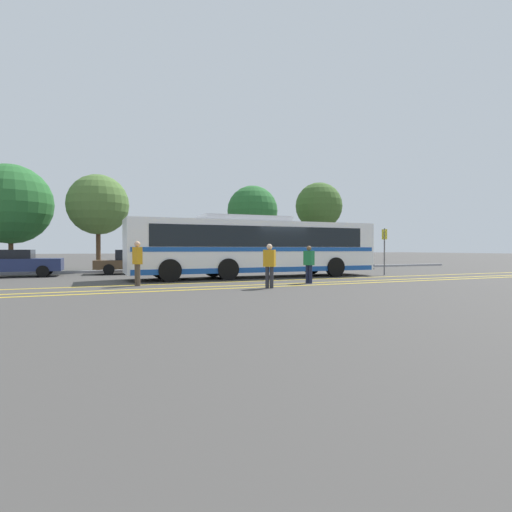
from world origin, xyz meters
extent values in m
plane|color=#423F3D|center=(0.00, 0.00, 0.00)|extent=(220.00, 220.00, 0.00)
cube|color=gold|center=(-0.94, -1.79, 0.00)|extent=(32.64, 0.20, 0.01)
cube|color=gold|center=(-0.94, -3.51, 0.00)|extent=(32.64, 0.20, 0.01)
cube|color=gold|center=(-0.94, -4.42, 0.00)|extent=(32.64, 0.20, 0.01)
cube|color=#99999E|center=(-0.94, 7.56, 0.07)|extent=(40.64, 0.36, 0.15)
cube|color=white|center=(-0.94, 0.41, 1.56)|extent=(12.64, 2.50, 2.48)
cube|color=black|center=(-0.94, 0.41, 2.03)|extent=(10.87, 2.54, 0.98)
cube|color=#194CA5|center=(-0.94, 0.41, 1.42)|extent=(12.39, 2.54, 0.20)
cube|color=#194CA5|center=(-0.94, 0.41, 0.44)|extent=(12.39, 2.53, 0.24)
cube|color=black|center=(5.39, 0.41, 1.62)|extent=(0.04, 2.19, 1.80)
cube|color=black|center=(5.39, 0.41, 2.65)|extent=(0.04, 1.75, 0.24)
cube|color=silver|center=(-1.58, 0.41, 2.93)|extent=(4.42, 2.00, 0.26)
cube|color=black|center=(5.67, 0.41, 0.55)|extent=(0.04, 1.87, 0.04)
cube|color=black|center=(5.67, 0.41, 0.35)|extent=(0.04, 1.87, 0.04)
cylinder|color=black|center=(2.97, 1.60, 0.50)|extent=(1.00, 0.28, 1.00)
cylinder|color=black|center=(2.97, -0.79, 0.50)|extent=(1.00, 0.28, 1.00)
cylinder|color=black|center=(-2.84, 1.61, 0.50)|extent=(1.00, 0.28, 1.00)
cylinder|color=black|center=(-2.84, -0.79, 0.50)|extent=(1.00, 0.28, 1.00)
cylinder|color=black|center=(-5.49, 1.61, 0.50)|extent=(1.00, 0.28, 1.00)
cylinder|color=black|center=(-5.49, -0.78, 0.50)|extent=(1.00, 0.28, 1.00)
cube|color=navy|center=(-12.22, 5.42, 0.62)|extent=(4.42, 1.90, 0.64)
cube|color=black|center=(-12.33, 5.43, 1.17)|extent=(1.88, 1.61, 0.46)
cylinder|color=black|center=(-10.84, 6.22, 0.30)|extent=(0.61, 0.22, 0.60)
cylinder|color=black|center=(-10.89, 4.54, 0.30)|extent=(0.61, 0.22, 0.60)
cube|color=#4C3823|center=(-6.33, 5.87, 0.55)|extent=(4.48, 2.03, 0.50)
cube|color=black|center=(-6.44, 5.87, 1.09)|extent=(1.93, 1.66, 0.58)
cylinder|color=black|center=(-4.92, 6.62, 0.30)|extent=(0.61, 0.24, 0.60)
cylinder|color=black|center=(-5.03, 4.95, 0.30)|extent=(0.61, 0.24, 0.60)
cylinder|color=black|center=(-7.63, 6.79, 0.30)|extent=(0.61, 0.24, 0.60)
cylinder|color=black|center=(-7.73, 5.11, 0.30)|extent=(0.61, 0.24, 0.60)
cylinder|color=brown|center=(-6.95, -2.17, 0.42)|extent=(0.14, 0.14, 0.84)
cylinder|color=brown|center=(-7.01, -2.02, 0.42)|extent=(0.14, 0.14, 0.84)
cube|color=orange|center=(-6.98, -2.09, 1.18)|extent=(0.36, 0.47, 0.67)
sphere|color=tan|center=(-6.98, -2.09, 1.63)|extent=(0.23, 0.23, 0.23)
cylinder|color=#191E38|center=(-0.21, -3.74, 0.38)|extent=(0.14, 0.14, 0.76)
cylinder|color=#191E38|center=(-0.28, -3.58, 0.38)|extent=(0.14, 0.14, 0.76)
cube|color=#1E723F|center=(-0.25, -3.66, 1.06)|extent=(0.37, 0.47, 0.60)
sphere|color=brown|center=(-0.25, -3.66, 1.47)|extent=(0.21, 0.21, 0.21)
cylinder|color=#2D2D33|center=(-2.68, -4.82, 0.39)|extent=(0.14, 0.14, 0.79)
cylinder|color=#2D2D33|center=(-2.56, -4.94, 0.39)|extent=(0.14, 0.14, 0.79)
cube|color=orange|center=(-2.62, -4.88, 1.10)|extent=(0.45, 0.45, 0.62)
sphere|color=beige|center=(-2.62, -4.88, 1.51)|extent=(0.21, 0.21, 0.21)
cylinder|color=#59595E|center=(6.19, -0.74, 1.28)|extent=(0.07, 0.07, 2.56)
cube|color=yellow|center=(6.19, -0.74, 2.23)|extent=(0.03, 0.40, 0.56)
cylinder|color=#513823|center=(2.91, 10.37, 1.45)|extent=(0.28, 0.28, 2.91)
sphere|color=#28662D|center=(2.91, 10.37, 4.36)|extent=(3.87, 3.87, 3.87)
cylinder|color=#513823|center=(-8.18, 9.42, 1.42)|extent=(0.28, 0.28, 2.84)
sphere|color=#4C7033|center=(-8.18, 9.42, 4.28)|extent=(3.85, 3.85, 3.85)
cylinder|color=#513823|center=(9.11, 10.79, 1.79)|extent=(0.28, 0.28, 3.58)
sphere|color=#3D6028|center=(9.11, 10.79, 5.04)|extent=(3.91, 3.91, 3.91)
cylinder|color=#513823|center=(-13.29, 11.02, 1.19)|extent=(0.28, 0.28, 2.38)
sphere|color=#28662D|center=(-13.29, 11.02, 4.26)|extent=(5.01, 5.01, 5.01)
camera|label=1|loc=(-8.68, -18.15, 1.44)|focal=28.00mm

